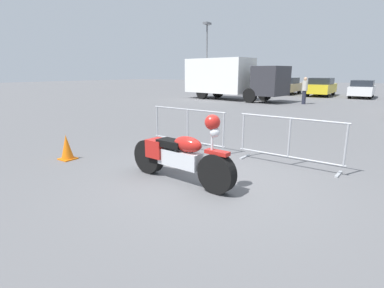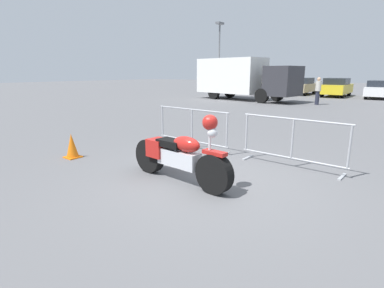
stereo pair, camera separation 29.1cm
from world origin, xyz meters
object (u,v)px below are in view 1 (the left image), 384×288
crowd_barrier_near (188,128)px  street_lamp (207,49)px  box_truck (229,77)px  crowd_barrier_far (289,141)px  pedestrian (305,90)px  parked_car_maroon (256,85)px  motorcycle (180,156)px  parked_car_yellow (321,87)px  traffic_cone (67,148)px  parked_car_tan (287,86)px  parked_car_white (362,89)px

crowd_barrier_near → street_lamp: 16.78m
box_truck → crowd_barrier_far: bearing=-49.1°
crowd_barrier_near → pedestrian: (-0.49, 13.51, 0.36)m
parked_car_maroon → pedestrian: (6.78, -8.23, 0.21)m
motorcycle → pedestrian: 15.78m
crowd_barrier_near → parked_car_yellow: size_ratio=0.52×
street_lamp → parked_car_maroon: bearing=82.3°
traffic_cone → pedestrian: bearing=85.6°
box_truck → traffic_cone: size_ratio=13.46×
motorcycle → parked_car_maroon: bearing=114.6°
pedestrian → parked_car_maroon: bearing=-11.7°
parked_car_tan → parked_car_yellow: parked_car_yellow is taller
box_truck → parked_car_white: bearing=51.5°
pedestrian → traffic_cone: pedestrian is taller
parked_car_white → traffic_cone: (-3.71, -23.60, -0.41)m
traffic_cone → parked_car_yellow: bearing=88.5°
parked_car_tan → street_lamp: (-4.11, -7.59, 2.95)m
crowd_barrier_far → traffic_cone: size_ratio=3.95×
box_truck → street_lamp: street_lamp is taller
motorcycle → parked_car_yellow: parked_car_yellow is taller
parked_car_tan → parked_car_yellow: (3.09, -0.60, 0.01)m
parked_car_yellow → street_lamp: street_lamp is taller
traffic_cone → crowd_barrier_far: bearing=29.3°
crowd_barrier_near → traffic_cone: crowd_barrier_near is taller
motorcycle → box_truck: box_truck is taller
pedestrian → street_lamp: 8.32m
motorcycle → crowd_barrier_near: (-1.35, 2.15, 0.05)m
parked_car_yellow → traffic_cone: bearing=177.5°
parked_car_tan → parked_car_white: size_ratio=1.09×
parked_car_yellow → traffic_cone: (-0.62, -23.72, -0.48)m
crowd_barrier_near → parked_car_white: 21.21m
box_truck → street_lamp: bearing=173.7°
parked_car_yellow → parked_car_white: bearing=-93.2°
crowd_barrier_far → pedestrian: (-3.20, 13.51, 0.36)m
motorcycle → parked_car_maroon: parked_car_maroon is taller
traffic_cone → street_lamp: street_lamp is taller
parked_car_tan → parked_car_yellow: size_ratio=0.99×
crowd_barrier_far → parked_car_tan: size_ratio=0.53×
box_truck → street_lamp: (-2.30, 0.60, 2.08)m
parked_car_tan → parked_car_white: (6.17, -0.72, -0.06)m
crowd_barrier_near → motorcycle: bearing=-57.9°
box_truck → parked_car_yellow: size_ratio=1.77×
box_truck → parked_car_yellow: (4.89, 7.59, -0.87)m
motorcycle → crowd_barrier_far: motorcycle is taller
crowd_barrier_near → street_lamp: size_ratio=0.41×
parked_car_yellow → traffic_cone: 23.73m
crowd_barrier_far → traffic_cone: 5.08m
parked_car_maroon → traffic_cone: size_ratio=7.05×
parked_car_yellow → traffic_cone: size_ratio=7.61×
parked_car_white → traffic_cone: bearing=170.1°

